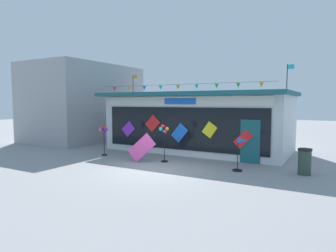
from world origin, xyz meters
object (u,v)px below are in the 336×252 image
object	(u,v)px
trash_bin	(305,162)
wind_spinner_left	(164,136)
wind_spinner_far_left	(104,133)
wind_spinner_center_left	(241,150)
display_kite_on_ground	(142,148)
kite_shop_building	(199,121)

from	to	relation	value
trash_bin	wind_spinner_left	bearing A→B (deg)	-174.43
wind_spinner_far_left	wind_spinner_center_left	world-z (taller)	wind_spinner_far_left
wind_spinner_left	display_kite_on_ground	bearing A→B (deg)	-148.86
wind_spinner_center_left	trash_bin	distance (m)	2.43
wind_spinner_far_left	display_kite_on_ground	bearing A→B (deg)	-9.05
display_kite_on_ground	trash_bin	bearing A→B (deg)	9.29
kite_shop_building	wind_spinner_far_left	xyz separation A→B (m)	(-3.57, -4.21, -0.51)
wind_spinner_far_left	wind_spinner_center_left	distance (m)	7.27
wind_spinner_center_left	trash_bin	world-z (taller)	wind_spinner_center_left
wind_spinner_left	wind_spinner_center_left	world-z (taller)	wind_spinner_left
wind_spinner_far_left	wind_spinner_center_left	bearing A→B (deg)	0.17
wind_spinner_left	trash_bin	xyz separation A→B (m)	(5.95, 0.58, -0.72)
kite_shop_building	trash_bin	xyz separation A→B (m)	(6.00, -3.52, -1.17)
kite_shop_building	trash_bin	bearing A→B (deg)	-30.41
kite_shop_building	display_kite_on_ground	world-z (taller)	kite_shop_building
kite_shop_building	display_kite_on_ground	xyz separation A→B (m)	(-0.85, -4.64, -1.00)
wind_spinner_far_left	trash_bin	size ratio (longest dim) A/B	1.58
wind_spinner_center_left	display_kite_on_ground	xyz separation A→B (m)	(-4.54, -0.45, -0.20)
wind_spinner_left	wind_spinner_center_left	distance (m)	3.67
kite_shop_building	wind_spinner_center_left	distance (m)	5.64
kite_shop_building	trash_bin	world-z (taller)	kite_shop_building
wind_spinner_far_left	display_kite_on_ground	xyz separation A→B (m)	(2.72, -0.43, -0.49)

